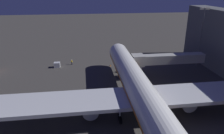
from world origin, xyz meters
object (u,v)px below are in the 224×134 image
at_px(airliner_at_gate, 143,98).
at_px(jet_bridge, 163,59).
at_px(apron_floodlight_mast, 201,34).
at_px(traffic_cone_nose_port, 124,65).
at_px(traffic_cone_nose_starboard, 110,65).
at_px(ground_crew_under_port_wing, 72,62).
at_px(baggage_container_near_belt, 57,65).

height_order(airliner_at_gate, jet_bridge, airliner_at_gate).
xyz_separation_m(apron_floodlight_mast, traffic_cone_nose_port, (23.30, -3.64, -10.37)).
relative_size(traffic_cone_nose_port, traffic_cone_nose_starboard, 1.00).
distance_m(jet_bridge, ground_crew_under_port_wing, 29.36).
height_order(jet_bridge, baggage_container_near_belt, jet_bridge).
distance_m(apron_floodlight_mast, traffic_cone_nose_starboard, 29.80).
height_order(airliner_at_gate, apron_floodlight_mast, apron_floodlight_mast).
height_order(jet_bridge, traffic_cone_nose_port, jet_bridge).
height_order(airliner_at_gate, ground_crew_under_port_wing, airliner_at_gate).
bearing_deg(traffic_cone_nose_starboard, traffic_cone_nose_port, 180.00).
bearing_deg(airliner_at_gate, traffic_cone_nose_port, -94.14).
bearing_deg(baggage_container_near_belt, traffic_cone_nose_port, 176.98).
bearing_deg(ground_crew_under_port_wing, traffic_cone_nose_starboard, 166.60).
bearing_deg(apron_floodlight_mast, traffic_cone_nose_port, -8.88).
distance_m(airliner_at_gate, traffic_cone_nose_port, 30.84).
height_order(baggage_container_near_belt, traffic_cone_nose_port, baggage_container_near_belt).
relative_size(jet_bridge, baggage_container_near_belt, 11.14).
relative_size(jet_bridge, traffic_cone_nose_port, 37.70).
height_order(airliner_at_gate, baggage_container_near_belt, airliner_at_gate).
height_order(ground_crew_under_port_wing, traffic_cone_nose_port, ground_crew_under_port_wing).
height_order(apron_floodlight_mast, baggage_container_near_belt, apron_floodlight_mast).
bearing_deg(apron_floodlight_mast, traffic_cone_nose_starboard, -7.48).
xyz_separation_m(apron_floodlight_mast, traffic_cone_nose_starboard, (27.70, -3.64, -10.37)).
bearing_deg(traffic_cone_nose_starboard, airliner_at_gate, 94.14).
relative_size(jet_bridge, ground_crew_under_port_wing, 11.86).
bearing_deg(airliner_at_gate, baggage_container_near_belt, -58.69).
height_order(apron_floodlight_mast, traffic_cone_nose_port, apron_floodlight_mast).
distance_m(airliner_at_gate, ground_crew_under_port_wing, 36.63).
height_order(apron_floodlight_mast, traffic_cone_nose_starboard, apron_floodlight_mast).
bearing_deg(ground_crew_under_port_wing, airliner_at_gate, 113.66).
bearing_deg(ground_crew_under_port_wing, apron_floodlight_mast, 170.66).
bearing_deg(traffic_cone_nose_port, ground_crew_under_port_wing, -9.98).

